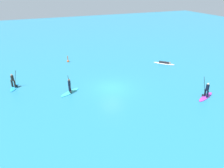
{
  "coord_description": "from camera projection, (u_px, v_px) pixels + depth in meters",
  "views": [
    {
      "loc": [
        -8.78,
        -21.48,
        11.42
      ],
      "look_at": [
        0.0,
        0.0,
        0.5
      ],
      "focal_mm": 34.82,
      "sensor_mm": 36.0,
      "label": 1
    }
  ],
  "objects": [
    {
      "name": "ground_plane",
      "position": [
        112.0,
        88.0,
        25.86
      ],
      "size": [
        120.0,
        120.0,
        0.0
      ],
      "primitive_type": "plane",
      "color": "teal",
      "rests_on": "ground"
    },
    {
      "name": "surfer_on_white_board",
      "position": [
        164.0,
        63.0,
        33.41
      ],
      "size": [
        2.76,
        2.8,
        0.39
      ],
      "rotation": [
        0.0,
        0.0,
        5.49
      ],
      "color": "white",
      "rests_on": "ground_plane"
    },
    {
      "name": "surfer_on_purple_board",
      "position": [
        206.0,
        93.0,
        23.57
      ],
      "size": [
        3.0,
        1.73,
        2.34
      ],
      "rotation": [
        0.0,
        0.0,
        3.54
      ],
      "color": "purple",
      "rests_on": "ground_plane"
    },
    {
      "name": "surfer_on_teal_board",
      "position": [
        70.0,
        89.0,
        24.57
      ],
      "size": [
        2.61,
        1.99,
        2.18
      ],
      "rotation": [
        0.0,
        0.0,
        3.71
      ],
      "color": "#33C6CC",
      "rests_on": "ground_plane"
    },
    {
      "name": "surfer_on_blue_board",
      "position": [
        14.0,
        84.0,
        25.7
      ],
      "size": [
        1.27,
        2.51,
        2.12
      ],
      "rotation": [
        0.0,
        0.0,
        1.31
      ],
      "color": "#1E8CD1",
      "rests_on": "ground_plane"
    },
    {
      "name": "marker_buoy",
      "position": [
        68.0,
        61.0,
        34.2
      ],
      "size": [
        0.37,
        0.37,
        1.07
      ],
      "color": "#E55119",
      "rests_on": "ground_plane"
    }
  ]
}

